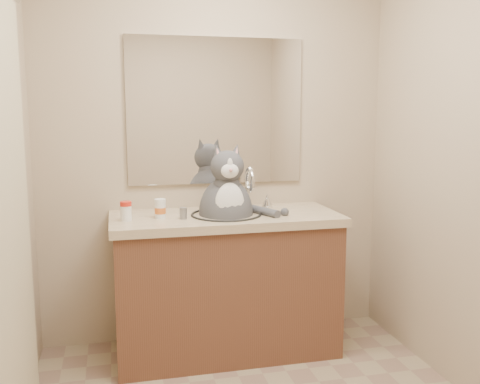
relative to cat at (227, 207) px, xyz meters
name	(u,v)px	position (x,y,z in m)	size (l,w,h in m)	color
room	(274,175)	(-0.01, -0.95, 0.31)	(2.22, 2.52, 2.42)	#9B8A6B
vanity	(226,280)	(0.00, 0.01, -0.45)	(1.34, 0.59, 1.12)	brown
mirror	(216,111)	(-0.01, 0.28, 0.56)	(1.10, 0.02, 0.90)	white
shower_curtain	(4,223)	(-1.06, -0.85, 0.14)	(0.02, 1.30, 1.93)	#C5B895
cat	(227,207)	(0.00, 0.00, 0.00)	(0.45, 0.37, 0.63)	#444449
pill_bottle_redcap	(126,211)	(-0.58, -0.04, 0.01)	(0.08, 0.08, 0.11)	white
pill_bottle_orange	(160,209)	(-0.39, -0.01, 0.01)	(0.07, 0.07, 0.11)	white
grey_canister	(183,213)	(-0.27, -0.07, -0.01)	(0.05, 0.05, 0.07)	gray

